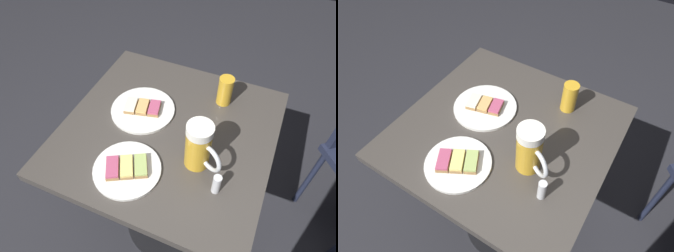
% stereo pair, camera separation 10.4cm
% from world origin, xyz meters
% --- Properties ---
extents(ground_plane, '(6.00, 6.00, 0.00)m').
position_xyz_m(ground_plane, '(0.00, 0.00, 0.00)').
color(ground_plane, '#28282D').
extents(cafe_table, '(0.73, 0.72, 0.77)m').
position_xyz_m(cafe_table, '(0.00, 0.00, 0.59)').
color(cafe_table, black).
rests_on(cafe_table, ground_plane).
extents(plate_near, '(0.24, 0.24, 0.03)m').
position_xyz_m(plate_near, '(0.12, -0.05, 0.78)').
color(plate_near, white).
rests_on(plate_near, cafe_table).
extents(plate_far, '(0.22, 0.22, 0.03)m').
position_xyz_m(plate_far, '(0.05, 0.21, 0.78)').
color(plate_far, white).
rests_on(plate_far, cafe_table).
extents(beer_mug, '(0.13, 0.10, 0.17)m').
position_xyz_m(beer_mug, '(-0.14, 0.09, 0.86)').
color(beer_mug, gold).
rests_on(beer_mug, cafe_table).
extents(beer_glass_small, '(0.06, 0.06, 0.11)m').
position_xyz_m(beer_glass_small, '(-0.14, -0.21, 0.83)').
color(beer_glass_small, gold).
rests_on(beer_glass_small, cafe_table).
extents(salt_shaker, '(0.03, 0.03, 0.07)m').
position_xyz_m(salt_shaker, '(-0.23, 0.16, 0.81)').
color(salt_shaker, silver).
rests_on(salt_shaker, cafe_table).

